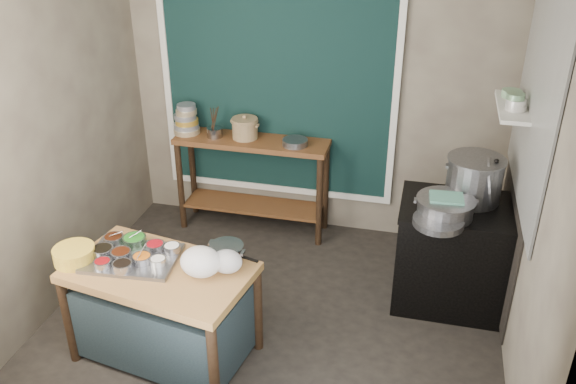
% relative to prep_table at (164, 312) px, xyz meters
% --- Properties ---
extents(floor, '(3.50, 3.00, 0.02)m').
position_rel_prep_table_xyz_m(floor, '(0.65, 0.61, -0.39)').
color(floor, '#292520').
rests_on(floor, ground).
extents(back_wall, '(3.50, 0.02, 2.80)m').
position_rel_prep_table_xyz_m(back_wall, '(0.65, 2.12, 1.02)').
color(back_wall, '#7A715E').
rests_on(back_wall, floor).
extents(left_wall, '(0.02, 3.00, 2.80)m').
position_rel_prep_table_xyz_m(left_wall, '(-1.11, 0.61, 1.02)').
color(left_wall, '#7A715E').
rests_on(left_wall, floor).
extents(right_wall, '(0.02, 3.00, 2.80)m').
position_rel_prep_table_xyz_m(right_wall, '(2.41, 0.61, 1.02)').
color(right_wall, '#7A715E').
rests_on(right_wall, floor).
extents(curtain_panel, '(2.10, 0.02, 1.90)m').
position_rel_prep_table_xyz_m(curtain_panel, '(0.30, 2.08, 0.98)').
color(curtain_panel, black).
rests_on(curtain_panel, back_wall).
extents(curtain_frame, '(2.22, 0.03, 2.02)m').
position_rel_prep_table_xyz_m(curtain_frame, '(0.30, 2.07, 0.98)').
color(curtain_frame, beige).
rests_on(curtain_frame, back_wall).
extents(tile_panel, '(0.02, 1.70, 1.70)m').
position_rel_prep_table_xyz_m(tile_panel, '(2.38, 1.16, 1.48)').
color(tile_panel, '#B2B2AA').
rests_on(tile_panel, right_wall).
extents(soot_patch, '(0.01, 1.30, 1.30)m').
position_rel_prep_table_xyz_m(soot_patch, '(2.39, 1.26, 0.32)').
color(soot_patch, black).
rests_on(soot_patch, right_wall).
extents(wall_shelf, '(0.22, 0.70, 0.03)m').
position_rel_prep_table_xyz_m(wall_shelf, '(2.28, 1.46, 1.23)').
color(wall_shelf, beige).
rests_on(wall_shelf, right_wall).
extents(prep_table, '(1.35, 0.92, 0.75)m').
position_rel_prep_table_xyz_m(prep_table, '(0.00, 0.00, 0.00)').
color(prep_table, '#966336').
rests_on(prep_table, floor).
extents(back_counter, '(1.45, 0.40, 0.95)m').
position_rel_prep_table_xyz_m(back_counter, '(0.10, 1.89, 0.10)').
color(back_counter, brown).
rests_on(back_counter, floor).
extents(stove_block, '(0.90, 0.68, 0.85)m').
position_rel_prep_table_xyz_m(stove_block, '(2.00, 1.16, 0.05)').
color(stove_block, black).
rests_on(stove_block, floor).
extents(stove_top, '(0.92, 0.69, 0.03)m').
position_rel_prep_table_xyz_m(stove_top, '(2.00, 1.16, 0.49)').
color(stove_top, black).
rests_on(stove_top, stove_block).
extents(condiment_tray, '(0.66, 0.50, 0.03)m').
position_rel_prep_table_xyz_m(condiment_tray, '(-0.22, 0.06, 0.39)').
color(condiment_tray, gray).
rests_on(condiment_tray, prep_table).
extents(condiment_bowls, '(0.59, 0.46, 0.07)m').
position_rel_prep_table_xyz_m(condiment_bowls, '(-0.24, 0.08, 0.43)').
color(condiment_bowls, gray).
rests_on(condiment_bowls, condiment_tray).
extents(yellow_basin, '(0.31, 0.31, 0.11)m').
position_rel_prep_table_xyz_m(yellow_basin, '(-0.60, -0.05, 0.43)').
color(yellow_basin, gold).
rests_on(yellow_basin, prep_table).
extents(saucepan, '(0.30, 0.30, 0.13)m').
position_rel_prep_table_xyz_m(saucepan, '(0.43, 0.20, 0.44)').
color(saucepan, gray).
rests_on(saucepan, prep_table).
extents(plastic_bag_a, '(0.33, 0.31, 0.21)m').
position_rel_prep_table_xyz_m(plastic_bag_a, '(0.31, 0.01, 0.48)').
color(plastic_bag_a, white).
rests_on(plastic_bag_a, prep_table).
extents(plastic_bag_b, '(0.23, 0.21, 0.16)m').
position_rel_prep_table_xyz_m(plastic_bag_b, '(0.47, 0.08, 0.45)').
color(plastic_bag_b, white).
rests_on(plastic_bag_b, prep_table).
extents(bowl_stack, '(0.25, 0.25, 0.28)m').
position_rel_prep_table_xyz_m(bowl_stack, '(-0.54, 1.90, 0.70)').
color(bowl_stack, tan).
rests_on(bowl_stack, back_counter).
extents(utensil_cup, '(0.18, 0.18, 0.09)m').
position_rel_prep_table_xyz_m(utensil_cup, '(-0.25, 1.86, 0.62)').
color(utensil_cup, gray).
rests_on(utensil_cup, back_counter).
extents(ceramic_crock, '(0.32, 0.32, 0.17)m').
position_rel_prep_table_xyz_m(ceramic_crock, '(0.03, 1.90, 0.66)').
color(ceramic_crock, '#896C4B').
rests_on(ceramic_crock, back_counter).
extents(wide_bowl, '(0.30, 0.30, 0.06)m').
position_rel_prep_table_xyz_m(wide_bowl, '(0.53, 1.84, 0.60)').
color(wide_bowl, gray).
rests_on(wide_bowl, back_counter).
extents(stock_pot, '(0.57, 0.57, 0.35)m').
position_rel_prep_table_xyz_m(stock_pot, '(2.07, 1.28, 0.68)').
color(stock_pot, gray).
rests_on(stock_pot, stove_top).
extents(pot_lid, '(0.12, 0.39, 0.38)m').
position_rel_prep_table_xyz_m(pot_lid, '(2.19, 1.24, 0.69)').
color(pot_lid, gray).
rests_on(pot_lid, stove_top).
extents(steamer, '(0.51, 0.51, 0.14)m').
position_rel_prep_table_xyz_m(steamer, '(1.87, 0.98, 0.58)').
color(steamer, gray).
rests_on(steamer, stove_top).
extents(green_cloth, '(0.25, 0.20, 0.02)m').
position_rel_prep_table_xyz_m(green_cloth, '(1.87, 0.98, 0.66)').
color(green_cloth, '#498463').
rests_on(green_cloth, steamer).
extents(shallow_pan, '(0.49, 0.49, 0.05)m').
position_rel_prep_table_xyz_m(shallow_pan, '(1.83, 0.83, 0.53)').
color(shallow_pan, gray).
rests_on(shallow_pan, stove_top).
extents(shelf_bowl_stack, '(0.15, 0.15, 0.12)m').
position_rel_prep_table_xyz_m(shelf_bowl_stack, '(2.28, 1.36, 1.30)').
color(shelf_bowl_stack, silver).
rests_on(shelf_bowl_stack, wall_shelf).
extents(shelf_bowl_green, '(0.18, 0.18, 0.06)m').
position_rel_prep_table_xyz_m(shelf_bowl_green, '(2.28, 1.65, 1.27)').
color(shelf_bowl_green, gray).
rests_on(shelf_bowl_green, wall_shelf).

